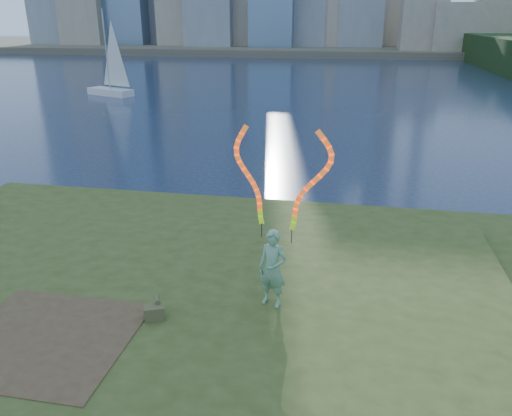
# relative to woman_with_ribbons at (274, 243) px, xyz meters

# --- Properties ---
(ground) EXTENTS (320.00, 320.00, 0.00)m
(ground) POSITION_rel_woman_with_ribbons_xyz_m (-1.82, 1.17, -2.20)
(ground) COLOR #19253F
(ground) RESTS_ON ground
(grassy_knoll) EXTENTS (20.00, 18.00, 0.80)m
(grassy_knoll) POSITION_rel_woman_with_ribbons_xyz_m (-1.82, -1.12, -1.87)
(grassy_knoll) COLOR #344318
(grassy_knoll) RESTS_ON ground
(dirt_patch) EXTENTS (3.20, 3.00, 0.02)m
(dirt_patch) POSITION_rel_woman_with_ribbons_xyz_m (-4.02, -2.03, -1.39)
(dirt_patch) COLOR #47331E
(dirt_patch) RESTS_ON grassy_knoll
(far_shore) EXTENTS (320.00, 40.00, 1.20)m
(far_shore) POSITION_rel_woman_with_ribbons_xyz_m (-1.82, 96.17, -1.60)
(far_shore) COLOR #4F4A3A
(far_shore) RESTS_ON ground
(woman_with_ribbons) EXTENTS (1.98, 0.69, 4.05)m
(woman_with_ribbons) POSITION_rel_woman_with_ribbons_xyz_m (0.00, 0.00, 0.00)
(woman_with_ribbons) COLOR #1A6832
(woman_with_ribbons) RESTS_ON grassy_knoll
(canvas_bag) EXTENTS (0.47, 0.53, 0.38)m
(canvas_bag) POSITION_rel_woman_with_ribbons_xyz_m (-2.24, -0.99, -1.25)
(canvas_bag) COLOR #4B4629
(canvas_bag) RESTS_ON grassy_knoll
(sailboat) EXTENTS (4.63, 3.00, 7.12)m
(sailboat) POSITION_rel_woman_with_ribbons_xyz_m (-19.19, 32.11, -0.98)
(sailboat) COLOR silver
(sailboat) RESTS_ON ground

